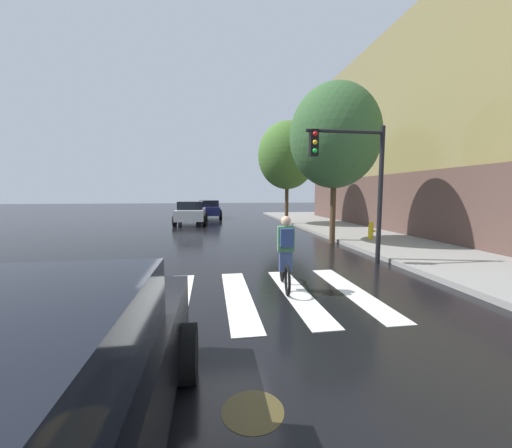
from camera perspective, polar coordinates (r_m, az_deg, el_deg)
ground_plane at (r=6.54m, az=-8.13°, el=-13.79°), size 120.00×120.00×0.00m
crosswalk_stripes at (r=6.54m, az=-9.17°, el=-13.75°), size 6.96×3.65×0.01m
manhole_cover at (r=3.58m, az=-0.61°, el=-31.96°), size 0.64×0.64×0.01m
sedan_near at (r=2.67m, az=-40.36°, el=-26.70°), size 2.19×4.61×1.59m
sedan_mid at (r=21.82m, az=-12.21°, el=2.20°), size 2.26×4.69×1.61m
sedan_far at (r=26.56m, az=-8.83°, el=2.86°), size 2.22×4.58×1.57m
cyclist at (r=6.83m, az=5.61°, el=-5.56°), size 0.39×1.70×1.69m
traffic_light_near at (r=9.61m, az=18.42°, el=9.57°), size 2.47×0.28×4.20m
fire_hydrant at (r=14.30m, az=20.99°, el=-1.16°), size 0.33×0.22×0.78m
street_tree_near at (r=13.68m, az=14.74°, el=15.82°), size 3.82×3.82×6.80m
street_tree_mid at (r=20.59m, az=5.94°, el=12.81°), size 3.89×3.89×6.93m
corner_building at (r=23.60m, az=37.55°, el=12.70°), size 14.37×20.28×11.04m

